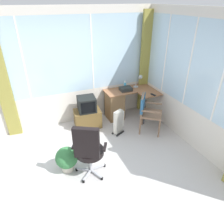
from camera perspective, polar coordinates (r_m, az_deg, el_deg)
name	(u,v)px	position (r m, az deg, el deg)	size (l,w,h in m)	color
ground	(91,175)	(4.00, -5.85, -17.01)	(5.58, 4.96, 0.06)	#BBB7B6
north_window_panel	(61,71)	(4.98, -14.00, 11.00)	(4.58, 0.07, 2.74)	silver
east_window_panel	(202,86)	(4.32, 23.97, 6.61)	(0.07, 3.96, 2.74)	silver
curtain_north_left	(2,82)	(4.89, -28.42, 7.43)	(0.29, 0.07, 2.64)	olive
curtain_corner	(145,64)	(5.63, 9.26, 13.07)	(0.29, 0.07, 2.64)	olive
desk	(117,104)	(5.39, 1.39, 2.36)	(1.28, 0.89, 0.76)	#925F3E
desk_lamp	(140,80)	(5.47, 7.77, 8.99)	(0.23, 0.20, 0.34)	#B2B7BC
tv_remote	(153,95)	(5.13, 11.46, 4.77)	(0.04, 0.15, 0.02)	black
spray_bottle	(125,84)	(5.43, 3.68, 7.75)	(0.06, 0.06, 0.22)	#49B6E3
paper_tray	(126,89)	(5.29, 3.87, 6.47)	(0.30, 0.23, 0.09)	#262927
wooden_armchair	(146,109)	(4.83, 9.62, 0.91)	(0.67, 0.67, 0.93)	#87654D
office_chair	(88,149)	(3.53, -6.61, -10.20)	(0.62, 0.60, 1.10)	#B7B7BF
tv_on_stand	(87,114)	(5.07, -6.91, -0.49)	(0.68, 0.51, 0.80)	brown
space_heater	(119,122)	(4.81, 1.94, -2.72)	(0.33, 0.27, 0.60)	silver
potted_plant	(67,159)	(3.94, -12.55, -12.59)	(0.41, 0.41, 0.49)	beige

